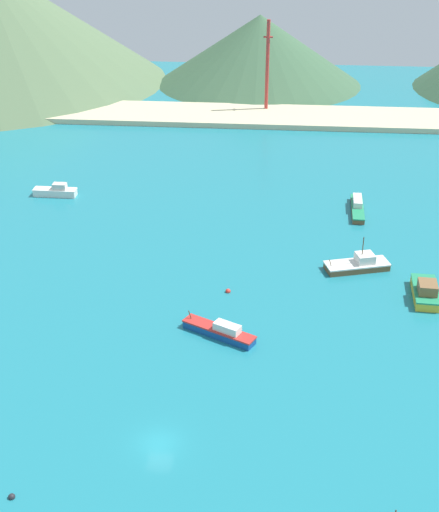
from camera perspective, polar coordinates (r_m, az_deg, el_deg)
ground at (r=97.06m, az=-2.02°, el=-2.94°), size 260.00×280.00×0.50m
fishing_boat_0 at (r=103.79m, az=11.16°, el=-0.67°), size 9.76×5.72×5.14m
fishing_boat_3 at (r=122.65m, az=11.08°, el=3.91°), size 2.44×10.87×1.95m
fishing_boat_4 at (r=87.14m, az=0.08°, el=-6.09°), size 9.53×6.19×2.14m
fishing_boat_5 at (r=98.72m, az=16.33°, el=-2.76°), size 3.74×8.23×2.76m
fishing_boat_6 at (r=129.80m, az=-13.08°, el=5.12°), size 7.70×2.20×2.37m
buoy_0 at (r=70.24m, az=-16.44°, el=-18.16°), size 0.64×0.64×0.64m
buoy_1 at (r=96.49m, az=0.69°, el=-2.87°), size 0.72×0.72×0.72m
beach_strip at (r=171.55m, az=1.27°, el=11.28°), size 247.00×17.06×1.20m
hill_central at (r=202.24m, az=3.26°, el=16.31°), size 56.63×56.63×18.46m
radio_tower at (r=173.03m, az=3.88°, el=15.01°), size 2.20×1.76×22.00m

